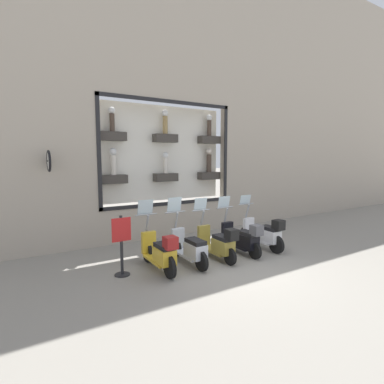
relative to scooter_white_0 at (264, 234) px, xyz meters
name	(u,v)px	position (x,y,z in m)	size (l,w,h in m)	color
ground_plane	(231,265)	(-0.57, 1.71, -0.48)	(120.00, 120.00, 0.00)	gray
building_facade	(166,77)	(3.04, 1.71, 4.97)	(1.21, 36.00, 10.71)	#ADA08E
scooter_white_0	(264,234)	(0.00, 0.00, 0.00)	(1.81, 0.61, 1.56)	black
scooter_black_1	(243,238)	(-0.01, 0.86, -0.02)	(1.79, 0.61, 1.58)	black
scooter_olive_2	(218,243)	(-0.01, 1.72, -0.02)	(1.79, 0.61, 1.58)	black
scooter_silver_3	(190,248)	(0.06, 2.59, -0.05)	(1.80, 0.60, 1.66)	black
scooter_yellow_4	(160,252)	(0.00, 3.45, 0.00)	(1.81, 0.61, 1.66)	black
shop_sign_post	(122,244)	(0.27, 4.31, 0.27)	(0.36, 0.45, 1.42)	#232326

